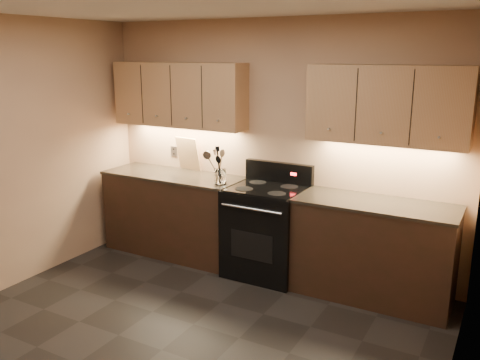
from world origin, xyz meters
The scene contains 16 objects.
floor centered at (0.00, 0.00, 0.00)m, with size 4.00×4.00×0.00m, color black.
wall_back centered at (0.00, 2.00, 1.30)m, with size 4.00×0.04×2.60m, color tan.
wall_right centered at (2.00, 0.00, 1.30)m, with size 0.04×4.00×2.60m, color tan.
counter_left centered at (-1.10, 1.70, 0.47)m, with size 1.62×0.62×0.93m.
counter_right centered at (1.18, 1.70, 0.47)m, with size 1.46×0.62×0.93m.
stove centered at (0.08, 1.68, 0.48)m, with size 0.76×0.68×1.14m.
upper_cab_left centered at (-1.10, 1.85, 1.80)m, with size 1.60×0.30×0.70m, color #A98154.
upper_cab_right centered at (1.18, 1.85, 1.80)m, with size 1.44×0.30×0.70m, color #A98154.
outlet_plate centered at (-1.30, 1.99, 1.12)m, with size 0.09×0.01×0.12m, color #B2B5BA.
utensil_crock centered at (-0.42, 1.60, 1.00)m, with size 0.14×0.14×0.15m.
cutting_board centered at (-1.07, 1.95, 1.12)m, with size 0.31×0.02×0.39m, color tan.
wooden_spoon centered at (-0.45, 1.59, 1.11)m, with size 0.06×0.06×0.34m, color tan, non-canonical shape.
black_spoon centered at (-0.43, 1.62, 1.10)m, with size 0.06×0.06×0.30m, color black, non-canonical shape.
black_turner centered at (-0.42, 1.58, 1.14)m, with size 0.08×0.08×0.38m, color black, non-canonical shape.
steel_spatula centered at (-0.40, 1.61, 1.13)m, with size 0.08×0.08×0.36m, color silver, non-canonical shape.
steel_skimmer centered at (-0.40, 1.59, 1.12)m, with size 0.09×0.09×0.35m, color silver, non-canonical shape.
Camera 1 is at (2.24, -2.77, 2.26)m, focal length 38.00 mm.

